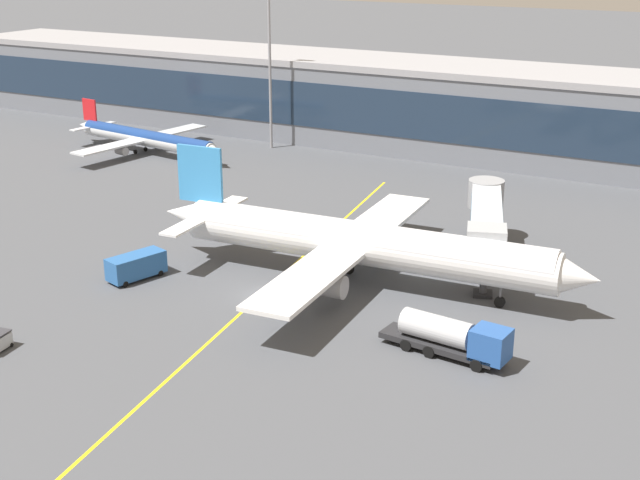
{
  "coord_description": "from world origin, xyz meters",
  "views": [
    {
      "loc": [
        41.11,
        -62.94,
        32.08
      ],
      "look_at": [
        3.7,
        5.31,
        4.5
      ],
      "focal_mm": 48.38,
      "sensor_mm": 36.0,
      "label": 1
    }
  ],
  "objects_px": {
    "fuel_tanker": "(453,337)",
    "commuter_jet_near": "(146,138)",
    "main_airliner": "(361,243)",
    "lavatory_truck": "(137,265)"
  },
  "relations": [
    {
      "from": "fuel_tanker",
      "to": "commuter_jet_near",
      "type": "distance_m",
      "value": 77.99
    },
    {
      "from": "fuel_tanker",
      "to": "commuter_jet_near",
      "type": "bearing_deg",
      "value": 147.55
    },
    {
      "from": "lavatory_truck",
      "to": "commuter_jet_near",
      "type": "height_order",
      "value": "commuter_jet_near"
    },
    {
      "from": "main_airliner",
      "to": "lavatory_truck",
      "type": "relative_size",
      "value": 7.21
    },
    {
      "from": "main_airliner",
      "to": "commuter_jet_near",
      "type": "distance_m",
      "value": 61.15
    },
    {
      "from": "main_airliner",
      "to": "lavatory_truck",
      "type": "distance_m",
      "value": 22.19
    },
    {
      "from": "fuel_tanker",
      "to": "commuter_jet_near",
      "type": "height_order",
      "value": "commuter_jet_near"
    },
    {
      "from": "fuel_tanker",
      "to": "commuter_jet_near",
      "type": "relative_size",
      "value": 0.35
    },
    {
      "from": "fuel_tanker",
      "to": "lavatory_truck",
      "type": "xyz_separation_m",
      "value": [
        -33.25,
        0.97,
        -0.32
      ]
    },
    {
      "from": "main_airliner",
      "to": "lavatory_truck",
      "type": "bearing_deg",
      "value": -154.56
    }
  ]
}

